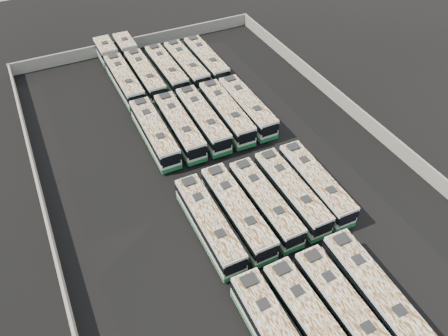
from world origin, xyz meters
TOP-DOWN VIEW (x-y plane):
  - ground at (0.00, 0.00)m, footprint 140.00×140.00m
  - perimeter_wall at (0.00, 0.00)m, footprint 45.20×73.20m
  - bus_front_left at (-2.66, -23.96)m, footprint 3.09×13.33m
  - bus_front_center at (0.83, -23.85)m, footprint 2.84×13.01m
  - bus_front_right at (4.41, -23.75)m, footprint 3.13×13.54m
  - bus_midfront_far_left at (-6.27, -9.09)m, footprint 2.79×13.17m
  - bus_midfront_left at (-2.70, -8.94)m, footprint 2.95×13.46m
  - bus_midfront_center at (0.86, -9.03)m, footprint 2.84×12.92m
  - bus_midfront_right at (4.44, -8.95)m, footprint 2.76×13.03m
  - bus_midfront_far_right at (7.89, -8.96)m, footprint 2.98×13.00m
  - bus_midback_far_left at (-6.37, 8.68)m, footprint 2.90×13.35m
  - bus_midback_left at (-2.77, 8.52)m, footprint 3.03×13.35m
  - bus_midback_center at (0.77, 8.54)m, footprint 2.96×13.50m
  - bus_midback_right at (4.47, 8.52)m, footprint 3.14×13.56m
  - bus_midback_far_right at (7.88, 8.54)m, footprint 2.85×13.38m
  - bus_back_far_left at (-6.29, 26.80)m, footprint 2.94×20.36m
  - bus_back_left at (-2.83, 26.82)m, footprint 2.82×20.19m
  - bus_back_center at (0.91, 23.55)m, footprint 2.91×13.05m
  - bus_back_right at (4.37, 23.39)m, footprint 2.96×13.18m
  - bus_back_far_right at (8.03, 23.54)m, footprint 2.76×12.99m

SIDE VIEW (x-z plane):
  - ground at x=0.00m, z-range 0.00..0.00m
  - perimeter_wall at x=0.00m, z-range 0.00..2.20m
  - bus_midfront_center at x=0.86m, z-range 0.04..3.68m
  - bus_midfront_far_right at x=7.89m, z-range 0.04..3.69m
  - bus_back_left at x=-2.83m, z-range 0.04..3.70m
  - bus_front_center at x=0.83m, z-range 0.04..3.70m
  - bus_back_far_right at x=8.03m, z-range 0.04..3.70m
  - bus_back_center at x=0.91m, z-range 0.04..3.71m
  - bus_midfront_right at x=4.44m, z-range 0.04..3.72m
  - bus_back_far_left at x=-6.29m, z-range 0.04..3.73m
  - bus_back_right at x=4.37m, z-range 0.04..3.75m
  - bus_midfront_far_left at x=-6.27m, z-range 0.04..3.75m
  - bus_front_left at x=-2.66m, z-range 0.04..3.79m
  - bus_midback_left at x=-2.77m, z-range 0.04..3.80m
  - bus_midback_far_left at x=-6.37m, z-range 0.04..3.80m
  - bus_midback_far_right at x=7.88m, z-range 0.04..3.82m
  - bus_midfront_left at x=-2.70m, z-range 0.04..3.83m
  - bus_midback_center at x=0.77m, z-range 0.04..3.84m
  - bus_front_right at x=4.41m, z-range 0.04..3.85m
  - bus_midback_right at x=4.47m, z-range 0.04..3.85m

